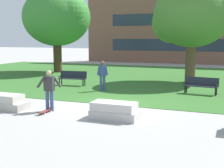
{
  "coord_description": "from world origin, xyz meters",
  "views": [
    {
      "loc": [
        5.18,
        -12.91,
        3.04
      ],
      "look_at": [
        0.65,
        -1.4,
        1.2
      ],
      "focal_mm": 50.0,
      "sensor_mm": 36.0,
      "label": 1
    }
  ],
  "objects_px": {
    "concrete_block_center": "(5,102)",
    "skateboard": "(46,111)",
    "person_skateboarder": "(49,88)",
    "park_bench_near_left": "(73,77)",
    "park_bench_near_right": "(201,85)",
    "concrete_block_left": "(114,111)",
    "person_bystander_near_lawn": "(103,74)"
  },
  "relations": [
    {
      "from": "person_skateboarder",
      "to": "skateboard",
      "type": "xyz_separation_m",
      "value": [
        0.04,
        -0.37,
        -0.88
      ]
    },
    {
      "from": "concrete_block_left",
      "to": "concrete_block_center",
      "type": "bearing_deg",
      "value": -177.85
    },
    {
      "from": "concrete_block_left",
      "to": "park_bench_near_right",
      "type": "bearing_deg",
      "value": 68.93
    },
    {
      "from": "concrete_block_left",
      "to": "skateboard",
      "type": "xyz_separation_m",
      "value": [
        -2.95,
        -0.16,
        -0.22
      ]
    },
    {
      "from": "park_bench_near_left",
      "to": "person_bystander_near_lawn",
      "type": "distance_m",
      "value": 2.91
    },
    {
      "from": "park_bench_near_left",
      "to": "park_bench_near_right",
      "type": "relative_size",
      "value": 1.0
    },
    {
      "from": "park_bench_near_right",
      "to": "person_bystander_near_lawn",
      "type": "height_order",
      "value": "person_bystander_near_lawn"
    },
    {
      "from": "concrete_block_center",
      "to": "skateboard",
      "type": "height_order",
      "value": "concrete_block_center"
    },
    {
      "from": "person_skateboarder",
      "to": "concrete_block_center",
      "type": "bearing_deg",
      "value": -168.89
    },
    {
      "from": "skateboard",
      "to": "person_bystander_near_lawn",
      "type": "distance_m",
      "value": 5.81
    },
    {
      "from": "park_bench_near_left",
      "to": "person_bystander_near_lawn",
      "type": "bearing_deg",
      "value": -25.02
    },
    {
      "from": "park_bench_near_left",
      "to": "concrete_block_center",
      "type": "bearing_deg",
      "value": -85.73
    },
    {
      "from": "concrete_block_center",
      "to": "person_skateboarder",
      "type": "bearing_deg",
      "value": 11.11
    },
    {
      "from": "skateboard",
      "to": "park_bench_near_right",
      "type": "xyz_separation_m",
      "value": [
        5.46,
        6.69,
        0.45
      ]
    },
    {
      "from": "concrete_block_center",
      "to": "concrete_block_left",
      "type": "xyz_separation_m",
      "value": [
        4.96,
        0.19,
        0.0
      ]
    },
    {
      "from": "skateboard",
      "to": "park_bench_near_left",
      "type": "height_order",
      "value": "park_bench_near_left"
    },
    {
      "from": "concrete_block_left",
      "to": "person_bystander_near_lawn",
      "type": "xyz_separation_m",
      "value": [
        -2.87,
        5.57,
        0.68
      ]
    },
    {
      "from": "park_bench_near_left",
      "to": "park_bench_near_right",
      "type": "bearing_deg",
      "value": -1.88
    },
    {
      "from": "person_bystander_near_lawn",
      "to": "concrete_block_left",
      "type": "bearing_deg",
      "value": -62.72
    },
    {
      "from": "park_bench_near_right",
      "to": "skateboard",
      "type": "bearing_deg",
      "value": -129.23
    },
    {
      "from": "park_bench_near_right",
      "to": "concrete_block_center",
      "type": "bearing_deg",
      "value": -138.07
    },
    {
      "from": "person_skateboarder",
      "to": "park_bench_near_right",
      "type": "bearing_deg",
      "value": 49.01
    },
    {
      "from": "skateboard",
      "to": "park_bench_near_left",
      "type": "bearing_deg",
      "value": 110.01
    },
    {
      "from": "park_bench_near_left",
      "to": "concrete_block_left",
      "type": "bearing_deg",
      "value": -51.1
    },
    {
      "from": "concrete_block_center",
      "to": "skateboard",
      "type": "bearing_deg",
      "value": 0.66
    },
    {
      "from": "concrete_block_center",
      "to": "concrete_block_left",
      "type": "bearing_deg",
      "value": 2.15
    },
    {
      "from": "person_skateboarder",
      "to": "park_bench_near_left",
      "type": "height_order",
      "value": "person_skateboarder"
    },
    {
      "from": "concrete_block_center",
      "to": "park_bench_near_right",
      "type": "distance_m",
      "value": 10.04
    },
    {
      "from": "person_skateboarder",
      "to": "park_bench_near_left",
      "type": "relative_size",
      "value": 0.93
    },
    {
      "from": "skateboard",
      "to": "park_bench_near_right",
      "type": "distance_m",
      "value": 8.64
    },
    {
      "from": "concrete_block_center",
      "to": "skateboard",
      "type": "distance_m",
      "value": 2.02
    },
    {
      "from": "park_bench_near_left",
      "to": "person_bystander_near_lawn",
      "type": "xyz_separation_m",
      "value": [
        2.6,
        -1.21,
        0.44
      ]
    }
  ]
}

